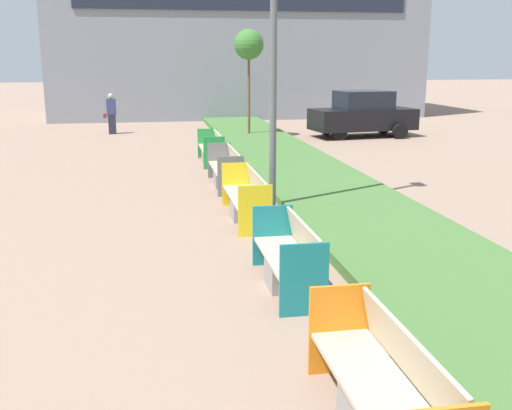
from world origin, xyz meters
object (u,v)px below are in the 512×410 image
at_px(parked_car_distant, 363,114).
at_px(bench_yellow_frame, 247,201).
at_px(bench_teal_frame, 289,262).
at_px(sapling_tree_far, 249,45).
at_px(bench_orange_frame, 382,396).
at_px(pedestrian_walking, 111,113).
at_px(bench_green_frame, 212,151).
at_px(bench_grey_frame, 226,172).

bearing_deg(parked_car_distant, bench_yellow_frame, -126.53).
xyz_separation_m(bench_teal_frame, sapling_tree_far, (2.11, 16.26, 3.26)).
xyz_separation_m(bench_orange_frame, pedestrian_walking, (-3.43, 21.92, 0.50)).
height_order(bench_yellow_frame, pedestrian_walking, pedestrian_walking).
bearing_deg(bench_green_frame, parked_car_distant, 38.15).
height_order(bench_grey_frame, bench_green_frame, same).
height_order(bench_teal_frame, parked_car_distant, parked_car_distant).
xyz_separation_m(bench_orange_frame, bench_teal_frame, (-0.00, 3.45, -0.01)).
height_order(sapling_tree_far, pedestrian_walking, sapling_tree_far).
height_order(bench_yellow_frame, sapling_tree_far, sapling_tree_far).
relative_size(bench_green_frame, sapling_tree_far, 0.50).
bearing_deg(bench_teal_frame, bench_grey_frame, 89.97).
height_order(bench_orange_frame, parked_car_distant, parked_car_distant).
distance_m(sapling_tree_far, parked_car_distant, 5.38).
bearing_deg(bench_green_frame, bench_yellow_frame, -89.97).
distance_m(bench_grey_frame, sapling_tree_far, 10.09).
distance_m(bench_orange_frame, bench_teal_frame, 3.45).
distance_m(bench_orange_frame, parked_car_distant, 20.33).
bearing_deg(parked_car_distant, sapling_tree_far, 166.20).
bearing_deg(pedestrian_walking, sapling_tree_far, -21.78).
relative_size(pedestrian_walking, parked_car_distant, 0.39).
height_order(bench_teal_frame, bench_green_frame, same).
bearing_deg(bench_grey_frame, pedestrian_walking, 106.56).
distance_m(bench_teal_frame, bench_yellow_frame, 3.70).
distance_m(bench_orange_frame, bench_grey_frame, 10.39).
xyz_separation_m(bench_grey_frame, pedestrian_walking, (-3.43, 11.53, 0.49)).
height_order(bench_orange_frame, bench_yellow_frame, same).
bearing_deg(sapling_tree_far, bench_teal_frame, -97.40).
relative_size(bench_orange_frame, bench_teal_frame, 1.11).
relative_size(bench_yellow_frame, bench_green_frame, 1.15).
xyz_separation_m(bench_yellow_frame, sapling_tree_far, (2.11, 12.55, 3.25)).
bearing_deg(sapling_tree_far, bench_green_frame, -109.94).
bearing_deg(bench_yellow_frame, bench_teal_frame, -90.08).
xyz_separation_m(bench_grey_frame, sapling_tree_far, (2.11, 9.32, 3.25)).
bearing_deg(parked_car_distant, bench_grey_frame, -134.73).
xyz_separation_m(bench_teal_frame, pedestrian_walking, (-3.42, 18.47, 0.50)).
distance_m(bench_green_frame, pedestrian_walking, 8.74).
bearing_deg(sapling_tree_far, parked_car_distant, -6.50).
bearing_deg(bench_green_frame, bench_orange_frame, -90.00).
bearing_deg(bench_green_frame, pedestrian_walking, 113.11).
bearing_deg(sapling_tree_far, bench_orange_frame, -96.10).
distance_m(bench_grey_frame, bench_green_frame, 3.50).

